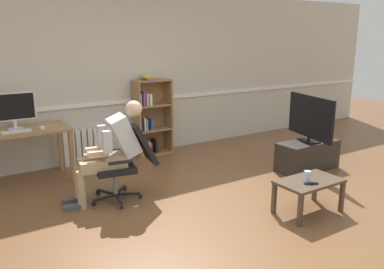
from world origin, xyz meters
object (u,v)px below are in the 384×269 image
imac_monitor (13,108)px  person_seated (111,149)px  tv_stand (307,156)px  spare_remote (311,183)px  office_chair (127,158)px  tv_screen (310,118)px  keyboard (16,131)px  bookshelf (150,118)px  coffee_table (309,185)px  drinking_glass (307,176)px  radiator (87,146)px  computer_mouse (42,128)px  computer_desk (15,137)px

imac_monitor → person_seated: (0.84, -1.30, -0.39)m
tv_stand → spare_remote: bearing=-138.0°
office_chair → tv_screen: size_ratio=0.95×
keyboard → bookshelf: bearing=11.3°
coffee_table → spare_remote: bearing=-131.9°
drinking_glass → bookshelf: bearing=97.0°
imac_monitor → drinking_glass: imac_monitor is taller
office_chair → coffee_table: 2.17m
imac_monitor → radiator: (1.06, 0.31, -0.76)m
coffee_table → spare_remote: 0.14m
radiator → drinking_glass: 3.49m
tv_stand → spare_remote: tv_stand is taller
computer_mouse → spare_remote: computer_mouse is taller
coffee_table → drinking_glass: 0.13m
imac_monitor → coffee_table: imac_monitor is taller
keyboard → drinking_glass: keyboard is taller
office_chair → computer_desk: bearing=-130.3°
bookshelf → tv_stand: bearing=-51.6°
computer_desk → bookshelf: 2.19m
imac_monitor → tv_stand: (3.74, -1.81, -0.82)m
computer_desk → imac_monitor: (0.03, 0.08, 0.38)m
spare_remote → tv_stand: bearing=-17.9°
imac_monitor → spare_remote: (2.49, -2.94, -0.64)m
keyboard → coffee_table: size_ratio=0.49×
bookshelf → tv_screen: 2.59m
bookshelf → coffee_table: size_ratio=1.80×
coffee_table → spare_remote: size_ratio=4.99×
spare_remote → bookshelf: bearing=36.4°
tv_screen → computer_desk: bearing=79.3°
tv_stand → drinking_glass: bearing=-139.4°
computer_desk → computer_mouse: computer_mouse is taller
office_chair → person_seated: 0.23m
drinking_glass → person_seated: bearing=137.2°
spare_remote → imac_monitor: bearing=70.3°
radiator → tv_screen: size_ratio=0.73×
tv_stand → coffee_table: size_ratio=1.31×
drinking_glass → computer_mouse: bearing=129.9°
computer_mouse → drinking_glass: 3.48m
office_chair → keyboard: bearing=-127.0°
computer_desk → keyboard: keyboard is taller
computer_mouse → tv_stand: 3.84m
tv_stand → keyboard: bearing=157.1°
coffee_table → office_chair: bearing=135.7°
imac_monitor → coffee_table: size_ratio=0.76×
imac_monitor → tv_screen: size_ratio=0.56×
tv_screen → spare_remote: tv_screen is taller
radiator → keyboard: bearing=-154.0°
computer_desk → drinking_glass: computer_desk is taller
person_seated → tv_screen: 2.95m
computer_mouse → tv_screen: tv_screen is taller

